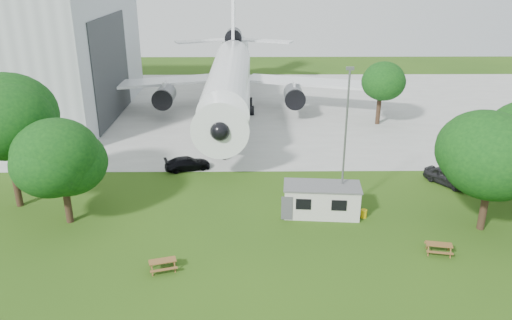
{
  "coord_description": "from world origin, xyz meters",
  "views": [
    {
      "loc": [
        0.81,
        -30.62,
        19.29
      ],
      "look_at": [
        1.22,
        8.0,
        4.0
      ],
      "focal_mm": 35.0,
      "sensor_mm": 36.0,
      "label": 1
    }
  ],
  "objects_px": {
    "site_cabin": "(322,200)",
    "picnic_east": "(438,253)",
    "picnic_west": "(163,270)",
    "airliner": "(230,75)"
  },
  "relations": [
    {
      "from": "picnic_west",
      "to": "picnic_east",
      "type": "height_order",
      "value": "same"
    },
    {
      "from": "airliner",
      "to": "site_cabin",
      "type": "xyz_separation_m",
      "value": [
        8.57,
        -29.97,
        -3.96
      ]
    },
    {
      "from": "picnic_west",
      "to": "airliner",
      "type": "bearing_deg",
      "value": 69.31
    },
    {
      "from": "picnic_east",
      "to": "site_cabin",
      "type": "bearing_deg",
      "value": 152.67
    },
    {
      "from": "picnic_west",
      "to": "picnic_east",
      "type": "distance_m",
      "value": 19.37
    },
    {
      "from": "airliner",
      "to": "site_cabin",
      "type": "height_order",
      "value": "airliner"
    },
    {
      "from": "airliner",
      "to": "picnic_east",
      "type": "xyz_separation_m",
      "value": [
        16.13,
        -35.99,
        -5.27
      ]
    },
    {
      "from": "site_cabin",
      "to": "picnic_east",
      "type": "distance_m",
      "value": 9.76
    },
    {
      "from": "picnic_east",
      "to": "airliner",
      "type": "bearing_deg",
      "value": 125.34
    },
    {
      "from": "site_cabin",
      "to": "picnic_east",
      "type": "xyz_separation_m",
      "value": [
        7.56,
        -6.02,
        -1.31
      ]
    }
  ]
}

